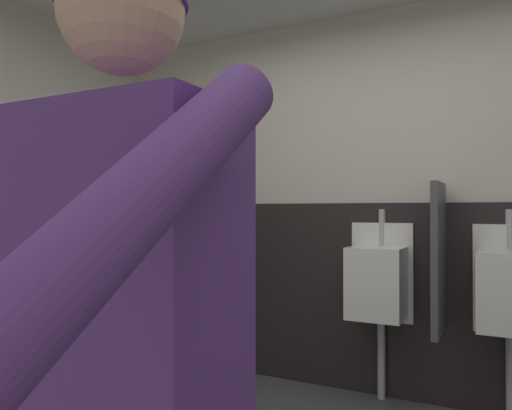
# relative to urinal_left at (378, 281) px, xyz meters

# --- Properties ---
(wall_back) EXTENTS (4.90, 0.12, 2.59)m
(wall_back) POSITION_rel_urinal_left_xyz_m (0.05, 0.22, 0.52)
(wall_back) COLOR beige
(wall_back) RESTS_ON ground_plane
(wainscot_band_back) EXTENTS (4.30, 0.03, 1.28)m
(wainscot_band_back) POSITION_rel_urinal_left_xyz_m (0.05, 0.14, -0.14)
(wainscot_band_back) COLOR black
(wainscot_band_back) RESTS_ON ground_plane
(urinal_left) EXTENTS (0.40, 0.34, 1.24)m
(urinal_left) POSITION_rel_urinal_left_xyz_m (0.00, 0.00, 0.00)
(urinal_left) COLOR white
(urinal_left) RESTS_ON ground_plane
(urinal_middle) EXTENTS (0.40, 0.34, 1.24)m
(urinal_middle) POSITION_rel_urinal_left_xyz_m (0.75, 0.00, 0.00)
(urinal_middle) COLOR white
(urinal_middle) RESTS_ON ground_plane
(privacy_divider_panel) EXTENTS (0.04, 0.40, 0.90)m
(privacy_divider_panel) POSITION_rel_urinal_left_xyz_m (0.38, -0.07, 0.17)
(privacy_divider_panel) COLOR #4C4C51
(person) EXTENTS (0.63, 0.60, 1.70)m
(person) POSITION_rel_urinal_left_xyz_m (0.13, -2.48, 0.22)
(person) COLOR #2D3342
(person) RESTS_ON ground_plane
(trash_bin) EXTENTS (0.29, 0.29, 0.71)m
(trash_bin) POSITION_rel_urinal_left_xyz_m (-1.81, -0.33, -0.42)
(trash_bin) COLOR #38383D
(trash_bin) RESTS_ON ground_plane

